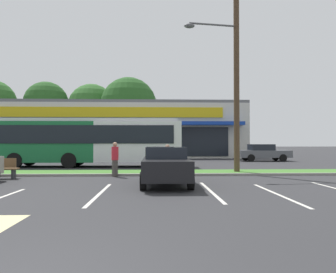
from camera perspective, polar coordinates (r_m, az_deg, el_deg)
The scene contains 15 objects.
grass_median at distance 17.79m, azimuth -7.35°, elevation -6.20°, with size 56.00×2.20×0.12m, color #427A2D.
curb_lip at distance 16.58m, azimuth -7.73°, elevation -6.58°, with size 56.00×0.24×0.12m, color gray.
parking_stripe_2 at distance 11.14m, azimuth -11.70°, elevation -9.62°, with size 0.12×4.80×0.01m, color silver.
parking_stripe_3 at distance 11.51m, azimuth 7.39°, elevation -9.35°, with size 0.12×4.80×0.01m, color silver.
parking_stripe_4 at distance 11.36m, azimuth 18.36°, elevation -9.42°, with size 0.12×4.80×0.01m, color silver.
storefront_building at distance 39.66m, azimuth -8.58°, elevation 0.99°, with size 28.36×12.82×6.07m.
tree_left at distance 50.33m, azimuth -20.30°, elevation 5.33°, with size 6.24×6.24×10.30m.
tree_mid_left at distance 51.00m, azimuth -13.06°, elevation 4.89°, with size 7.05×7.05×10.41m.
tree_mid at distance 46.90m, azimuth -6.81°, elevation 5.37°, with size 7.86×7.86×10.79m.
utility_pole at distance 18.38m, azimuth 11.35°, elevation 12.11°, with size 3.10×2.39×10.97m.
city_bus at distance 23.20m, azimuth -13.65°, elevation -0.74°, with size 12.79×2.89×3.25m.
car_1 at distance 30.54m, azimuth 16.09°, elevation -2.66°, with size 4.50×2.01×1.50m.
car_2 at distance 12.98m, azimuth -0.39°, elevation -5.00°, with size 1.89×4.23×1.49m.
pedestrian_near_bench at distance 15.88m, azimuth -0.09°, elevation -4.20°, with size 0.32×0.32×1.57m.
pedestrian_mid at distance 16.27m, azimuth -9.14°, elevation -3.91°, with size 0.34×0.34×1.68m.
Camera 1 is at (1.59, -3.65, 1.68)m, focal length 35.29 mm.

